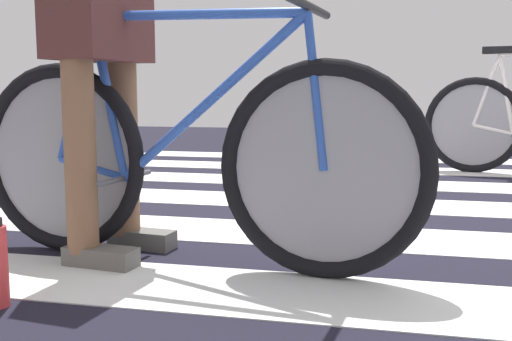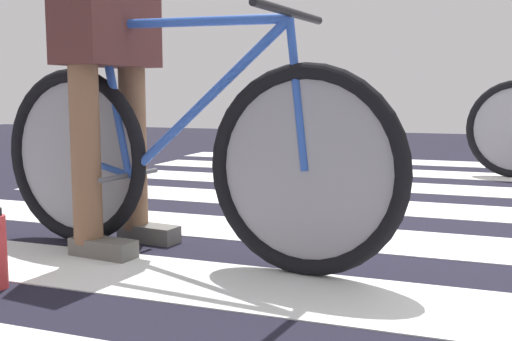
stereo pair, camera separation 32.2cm
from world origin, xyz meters
The scene contains 4 objects.
ground centered at (0.00, 0.00, 0.01)m, with size 18.00×14.00×0.02m.
crosswalk_markings centered at (-0.02, 0.03, 0.02)m, with size 5.39×5.77×0.00m.
bicycle_1_of_2 centered at (-0.92, -0.87, 0.41)m, with size 1.73×0.52×0.93m.
cyclist_1_of_2 centered at (-1.23, -0.83, 0.67)m, with size 0.36×0.43×1.00m.
Camera 2 is at (0.13, -2.87, 0.63)m, focal length 42.54 mm.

